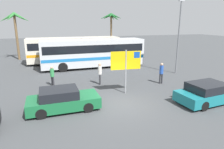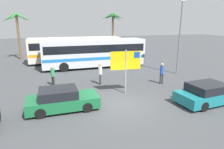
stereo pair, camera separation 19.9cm
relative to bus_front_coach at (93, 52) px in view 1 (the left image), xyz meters
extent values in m
plane|color=#424447|center=(-0.90, -11.15, -1.78)|extent=(120.00, 120.00, 0.00)
cube|color=silver|center=(0.00, 0.00, -0.06)|extent=(11.50, 2.68, 2.90)
cube|color=black|center=(0.00, 0.00, 0.49)|extent=(11.04, 2.71, 0.84)
cube|color=#1E70B7|center=(0.00, 0.00, -0.57)|extent=(11.39, 2.71, 0.32)
cylinder|color=black|center=(3.57, 1.21, -1.28)|extent=(1.00, 0.28, 1.00)
cylinder|color=black|center=(3.57, -1.21, -1.28)|extent=(1.00, 0.28, 1.00)
cylinder|color=black|center=(-3.57, 1.21, -1.28)|extent=(1.00, 0.28, 1.00)
cylinder|color=black|center=(-3.57, -1.21, -1.28)|extent=(1.00, 0.28, 1.00)
cube|color=silver|center=(-1.62, 3.73, -0.06)|extent=(11.50, 2.68, 2.90)
cube|color=black|center=(-1.62, 3.73, 0.49)|extent=(11.04, 2.71, 0.84)
cube|color=orange|center=(-1.62, 3.73, -0.57)|extent=(11.39, 2.71, 0.32)
cylinder|color=black|center=(1.94, 4.95, -1.28)|extent=(1.00, 0.28, 1.00)
cylinder|color=black|center=(1.94, 2.52, -1.28)|extent=(1.00, 0.28, 1.00)
cylinder|color=black|center=(-5.19, 4.95, -1.28)|extent=(1.00, 0.28, 1.00)
cylinder|color=black|center=(-5.19, 2.52, -1.28)|extent=(1.00, 0.28, 1.00)
cylinder|color=gray|center=(0.22, -9.24, -0.18)|extent=(0.11, 0.11, 3.20)
cube|color=yellow|center=(0.22, -9.24, 0.67)|extent=(2.20, 0.27, 1.30)
cube|color=#1447A8|center=(1.02, -9.32, 1.04)|extent=(0.44, 0.11, 0.44)
cube|color=#19757F|center=(4.80, -12.52, -1.30)|extent=(4.60, 2.27, 0.64)
cube|color=black|center=(4.53, -12.54, -0.72)|extent=(2.46, 1.94, 0.52)
cylinder|color=black|center=(6.10, -11.53, -1.48)|extent=(0.61, 0.21, 0.60)
cylinder|color=black|center=(3.35, -11.76, -1.48)|extent=(0.61, 0.21, 0.60)
cylinder|color=black|center=(3.50, -13.51, -1.48)|extent=(0.61, 0.21, 0.60)
cube|color=#196638|center=(-4.31, -10.72, -1.30)|extent=(4.16, 1.86, 0.64)
cube|color=black|center=(-4.56, -10.72, -0.72)|extent=(2.17, 1.70, 0.52)
cylinder|color=black|center=(-3.04, -9.87, -1.48)|extent=(0.60, 0.17, 0.60)
cylinder|color=black|center=(-3.02, -11.55, -1.48)|extent=(0.60, 0.17, 0.60)
cylinder|color=black|center=(-5.61, -9.89, -1.48)|extent=(0.60, 0.17, 0.60)
cylinder|color=black|center=(-5.59, -11.57, -1.48)|extent=(0.60, 0.17, 0.60)
cylinder|color=#2D2D33|center=(-4.82, -5.72, -1.39)|extent=(0.13, 0.13, 0.80)
cylinder|color=#2D2D33|center=(-4.72, -5.87, -1.39)|extent=(0.13, 0.13, 0.80)
cylinder|color=#338E4C|center=(-4.77, -5.80, -0.67)|extent=(0.32, 0.32, 0.63)
sphere|color=tan|center=(-4.77, -5.80, -0.25)|extent=(0.22, 0.22, 0.22)
cylinder|color=#2D2D33|center=(3.89, -8.00, -1.35)|extent=(0.13, 0.13, 0.86)
cylinder|color=#2D2D33|center=(4.07, -8.02, -1.35)|extent=(0.13, 0.13, 0.86)
cylinder|color=#2851B2|center=(3.98, -8.01, -0.58)|extent=(0.32, 0.32, 0.68)
sphere|color=tan|center=(3.98, -8.01, -0.12)|extent=(0.23, 0.23, 0.23)
cylinder|color=#2D2D33|center=(-1.02, -6.69, -1.34)|extent=(0.13, 0.13, 0.89)
cylinder|color=#2D2D33|center=(-0.97, -6.52, -1.34)|extent=(0.13, 0.13, 0.89)
cylinder|color=silver|center=(-0.99, -6.61, -0.55)|extent=(0.32, 0.32, 0.70)
sphere|color=tan|center=(-0.99, -6.61, -0.08)|extent=(0.24, 0.24, 0.24)
cylinder|color=slate|center=(7.34, -5.40, 1.69)|extent=(0.14, 0.14, 6.95)
cube|color=#B2B2B7|center=(7.34, -5.40, 5.26)|extent=(0.56, 0.20, 0.16)
cylinder|color=brown|center=(-8.75, 7.99, 1.18)|extent=(0.32, 0.32, 5.93)
cone|color=#2D7533|center=(-7.85, 7.95, 3.85)|extent=(2.03, 0.51, 1.37)
cone|color=#2D7533|center=(-8.17, 8.74, 3.95)|extent=(1.61, 1.91, 1.19)
cone|color=#2D7533|center=(-9.28, 8.81, 4.02)|extent=(1.50, 2.00, 1.07)
cone|color=#2D7533|center=(-9.65, 7.97, 3.84)|extent=(2.02, 0.48, 1.39)
cone|color=#2D7533|center=(-9.13, 7.14, 3.90)|extent=(1.24, 2.05, 1.29)
cone|color=#2D7533|center=(-8.25, 7.14, 4.04)|extent=(1.46, 2.03, 1.03)
cylinder|color=brown|center=(5.60, 10.50, 1.27)|extent=(0.32, 0.32, 6.11)
cone|color=#195623|center=(6.60, 10.70, 4.20)|extent=(2.22, 0.85, 1.07)
cone|color=#195623|center=(6.13, 11.33, 4.09)|extent=(1.51, 2.05, 1.27)
cone|color=#195623|center=(5.24, 11.45, 4.17)|extent=(1.18, 2.19, 1.11)
cone|color=#195623|center=(4.61, 10.35, 4.15)|extent=(2.21, 0.76, 1.15)
cone|color=#195623|center=(5.14, 9.58, 4.24)|extent=(1.37, 2.15, 0.98)
cone|color=#195623|center=(5.96, 9.62, 4.03)|extent=(1.20, 2.12, 1.38)
camera|label=1|loc=(-5.03, -21.95, 3.28)|focal=31.64mm
camera|label=2|loc=(-4.84, -22.01, 3.28)|focal=31.64mm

